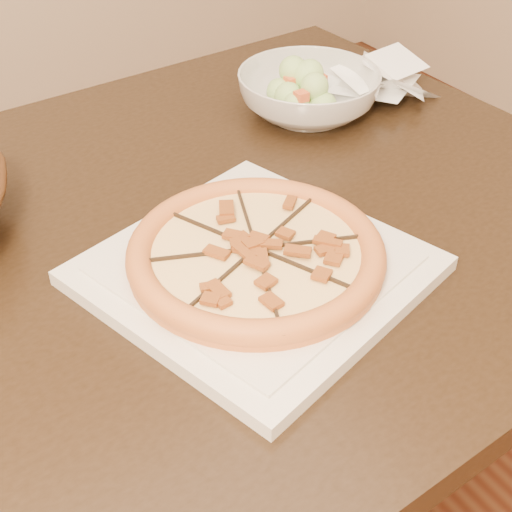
% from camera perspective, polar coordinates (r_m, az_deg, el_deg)
% --- Properties ---
extents(dining_table, '(1.42, 0.96, 0.75)m').
position_cam_1_polar(dining_table, '(0.92, -11.06, -5.16)').
color(dining_table, black).
rests_on(dining_table, floor).
extents(plate, '(0.40, 0.40, 0.02)m').
position_cam_1_polar(plate, '(0.80, 0.00, -1.10)').
color(plate, silver).
rests_on(plate, dining_table).
extents(pizza, '(0.29, 0.29, 0.03)m').
position_cam_1_polar(pizza, '(0.78, -0.00, 0.23)').
color(pizza, '#B65425').
rests_on(pizza, plate).
extents(salad_bowl, '(0.28, 0.28, 0.07)m').
position_cam_1_polar(salad_bowl, '(1.14, 4.22, 12.81)').
color(salad_bowl, silver).
rests_on(salad_bowl, dining_table).
extents(salad, '(0.09, 0.12, 0.04)m').
position_cam_1_polar(salad, '(1.11, 4.36, 15.22)').
color(salad, '#97C16F').
rests_on(salad, salad_bowl).
extents(cling_film, '(0.22, 0.20, 0.05)m').
position_cam_1_polar(cling_film, '(1.21, 10.36, 13.40)').
color(cling_film, white).
rests_on(cling_film, dining_table).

